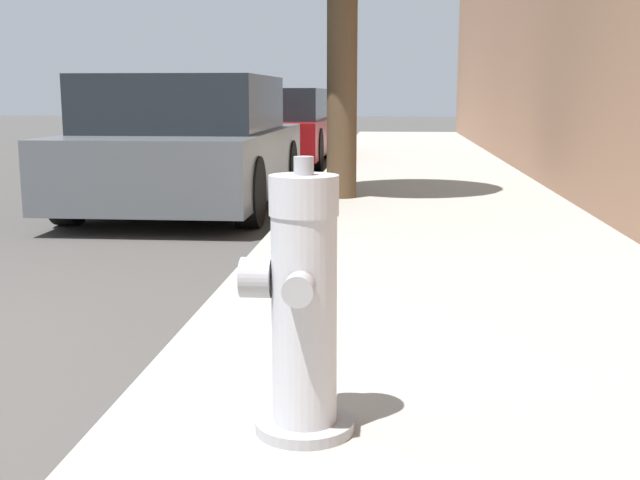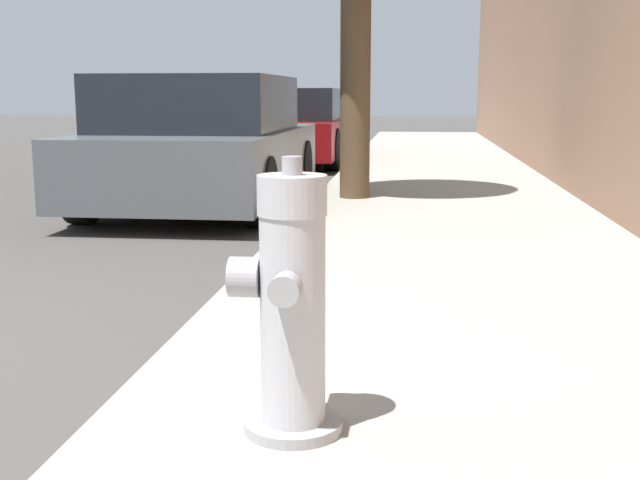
% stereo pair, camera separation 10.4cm
% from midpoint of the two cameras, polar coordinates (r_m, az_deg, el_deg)
% --- Properties ---
extents(sidewalk_slab, '(2.66, 40.00, 0.12)m').
position_cam_midpoint_polar(sidewalk_slab, '(2.82, 13.74, -12.85)').
color(sidewalk_slab, '#99968E').
rests_on(sidewalk_slab, ground_plane).
extents(fire_hydrant, '(0.35, 0.35, 0.85)m').
position_cam_midpoint_polar(fire_hydrant, '(2.44, -0.86, -4.88)').
color(fire_hydrant, '#97979C').
rests_on(fire_hydrant, sidewalk_slab).
extents(parked_car_near, '(1.84, 3.87, 1.33)m').
position_cam_midpoint_polar(parked_car_near, '(8.30, -7.94, 6.71)').
color(parked_car_near, '#4C5156').
rests_on(parked_car_near, ground_plane).
extents(parked_car_mid, '(1.86, 4.35, 1.25)m').
position_cam_midpoint_polar(parked_car_mid, '(13.64, -1.84, 8.05)').
color(parked_car_mid, maroon).
rests_on(parked_car_mid, ground_plane).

